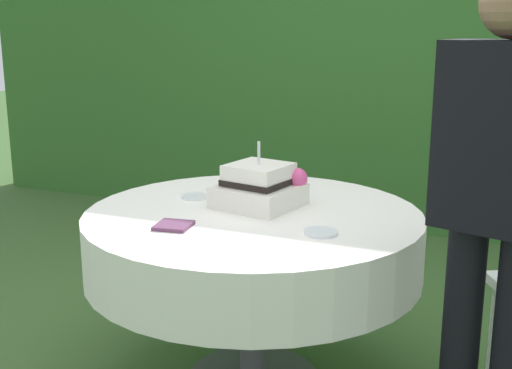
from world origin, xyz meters
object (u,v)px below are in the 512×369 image
(serving_plate_near, at_px, (321,232))
(standing_person, at_px, (498,203))
(cake_table, at_px, (253,242))
(serving_plate_far, at_px, (194,197))
(wedding_cake, at_px, (261,187))
(napkin_stack, at_px, (174,226))

(serving_plate_near, distance_m, standing_person, 0.62)
(cake_table, height_order, serving_plate_far, serving_plate_far)
(serving_plate_near, height_order, serving_plate_far, same)
(cake_table, distance_m, wedding_cake, 0.22)
(serving_plate_far, bearing_deg, cake_table, -17.45)
(cake_table, relative_size, standing_person, 0.83)
(wedding_cake, bearing_deg, serving_plate_near, -37.39)
(napkin_stack, bearing_deg, serving_plate_near, 14.62)
(napkin_stack, height_order, standing_person, standing_person)
(serving_plate_near, bearing_deg, serving_plate_far, 157.62)
(serving_plate_near, relative_size, napkin_stack, 0.98)
(cake_table, height_order, serving_plate_near, serving_plate_near)
(serving_plate_near, height_order, napkin_stack, napkin_stack)
(wedding_cake, height_order, serving_plate_far, wedding_cake)
(serving_plate_far, bearing_deg, wedding_cake, -1.55)
(wedding_cake, bearing_deg, serving_plate_far, 178.45)
(standing_person, bearing_deg, serving_plate_near, 169.42)
(serving_plate_far, xyz_separation_m, standing_person, (1.22, -0.37, 0.19))
(cake_table, bearing_deg, napkin_stack, -121.64)
(cake_table, relative_size, serving_plate_near, 11.02)
(cake_table, xyz_separation_m, standing_person, (0.90, -0.27, 0.32))
(wedding_cake, height_order, napkin_stack, wedding_cake)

